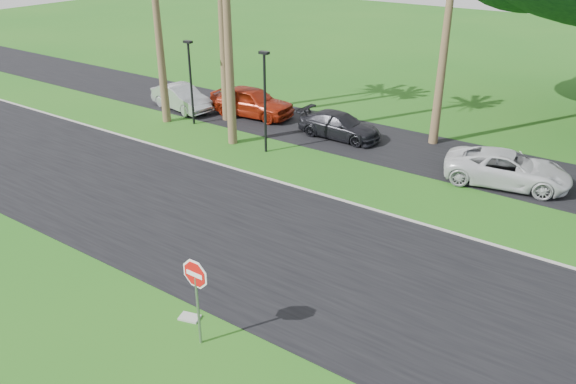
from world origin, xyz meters
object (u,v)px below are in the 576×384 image
(car_silver, at_px, (182,98))
(car_red, at_px, (252,102))
(stop_sign_near, at_px, (196,285))
(car_minivan, at_px, (507,169))
(car_dark, at_px, (340,126))

(car_silver, relative_size, car_red, 0.88)
(stop_sign_near, distance_m, car_red, 18.43)
(car_silver, bearing_deg, car_minivan, -78.54)
(stop_sign_near, xyz_separation_m, car_minivan, (3.69, 14.18, -1.09))
(car_silver, xyz_separation_m, car_minivan, (17.92, 0.25, -0.01))
(car_silver, xyz_separation_m, car_red, (3.96, 1.35, 0.12))
(car_red, bearing_deg, stop_sign_near, -151.33)
(stop_sign_near, xyz_separation_m, car_silver, (-14.23, 13.92, -1.09))
(car_silver, distance_m, car_minivan, 17.92)
(car_red, xyz_separation_m, car_minivan, (13.96, -1.10, -0.13))
(car_silver, bearing_deg, stop_sign_near, -123.73)
(car_silver, xyz_separation_m, car_dark, (9.61, 1.13, -0.07))
(stop_sign_near, bearing_deg, car_red, 123.90)
(car_red, height_order, car_dark, car_red)
(car_red, height_order, car_minivan, car_red)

